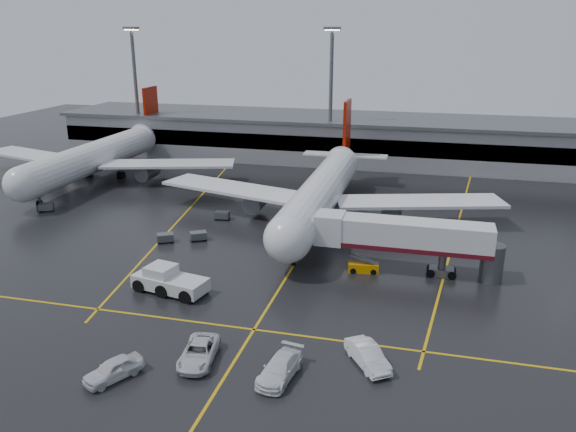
# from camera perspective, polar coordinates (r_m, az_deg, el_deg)

# --- Properties ---
(ground) EXTENTS (220.00, 220.00, 0.00)m
(ground) POSITION_cam_1_polar(r_m,az_deg,el_deg) (70.81, 1.97, -2.71)
(ground) COLOR black
(ground) RESTS_ON ground
(apron_line_centre) EXTENTS (0.25, 90.00, 0.02)m
(apron_line_centre) POSITION_cam_1_polar(r_m,az_deg,el_deg) (70.81, 1.97, -2.70)
(apron_line_centre) COLOR gold
(apron_line_centre) RESTS_ON ground
(apron_line_stop) EXTENTS (60.00, 0.25, 0.02)m
(apron_line_stop) POSITION_cam_1_polar(r_m,az_deg,el_deg) (51.53, -3.41, -11.23)
(apron_line_stop) COLOR gold
(apron_line_stop) RESTS_ON ground
(apron_line_left) EXTENTS (9.99, 69.35, 0.02)m
(apron_line_left) POSITION_cam_1_polar(r_m,az_deg,el_deg) (85.82, -9.71, 0.85)
(apron_line_left) COLOR gold
(apron_line_left) RESTS_ON ground
(apron_line_right) EXTENTS (7.57, 69.64, 0.02)m
(apron_line_right) POSITION_cam_1_polar(r_m,az_deg,el_deg) (78.91, 16.45, -1.22)
(apron_line_right) COLOR gold
(apron_line_right) RESTS_ON ground
(terminal) EXTENTS (122.00, 19.00, 8.60)m
(terminal) POSITION_cam_1_polar(r_m,az_deg,el_deg) (115.35, 7.17, 7.66)
(terminal) COLOR gray
(terminal) RESTS_ON ground
(light_mast_left) EXTENTS (3.00, 1.20, 25.45)m
(light_mast_left) POSITION_cam_1_polar(r_m,az_deg,el_deg) (122.32, -14.95, 12.61)
(light_mast_left) COLOR #595B60
(light_mast_left) RESTS_ON ground
(light_mast_mid) EXTENTS (3.00, 1.20, 25.45)m
(light_mast_mid) POSITION_cam_1_polar(r_m,az_deg,el_deg) (108.83, 4.30, 12.52)
(light_mast_mid) COLOR #595B60
(light_mast_mid) RESTS_ON ground
(main_airliner) EXTENTS (48.80, 45.60, 14.10)m
(main_airliner) POSITION_cam_1_polar(r_m,az_deg,el_deg) (78.52, 3.53, 2.63)
(main_airliner) COLOR silver
(main_airliner) RESTS_ON ground
(second_airliner) EXTENTS (48.80, 45.60, 14.10)m
(second_airliner) POSITION_cam_1_polar(r_m,az_deg,el_deg) (105.02, -18.35, 5.75)
(second_airliner) COLOR silver
(second_airliner) RESTS_ON ground
(jet_bridge) EXTENTS (19.90, 3.40, 6.05)m
(jet_bridge) POSITION_cam_1_polar(r_m,az_deg,el_deg) (62.45, 11.51, -2.17)
(jet_bridge) COLOR silver
(jet_bridge) RESTS_ON ground
(pushback_tractor) EXTENTS (8.09, 4.61, 2.73)m
(pushback_tractor) POSITION_cam_1_polar(r_m,az_deg,el_deg) (59.10, -11.82, -6.39)
(pushback_tractor) COLOR silver
(pushback_tractor) RESTS_ON ground
(belt_loader) EXTENTS (3.40, 1.83, 2.07)m
(belt_loader) POSITION_cam_1_polar(r_m,az_deg,el_deg) (63.09, 7.53, -5.08)
(belt_loader) COLOR #D18303
(belt_loader) RESTS_ON ground
(service_van_a) EXTENTS (3.29, 5.83, 1.54)m
(service_van_a) POSITION_cam_1_polar(r_m,az_deg,el_deg) (47.33, -8.88, -13.29)
(service_van_a) COLOR silver
(service_van_a) RESTS_ON ground
(service_van_b) EXTENTS (2.99, 5.71, 1.58)m
(service_van_b) POSITION_cam_1_polar(r_m,az_deg,el_deg) (44.89, -0.82, -14.92)
(service_van_b) COLOR white
(service_van_b) RESTS_ON ground
(service_van_c) EXTENTS (4.32, 5.17, 1.67)m
(service_van_c) POSITION_cam_1_polar(r_m,az_deg,el_deg) (46.73, 7.95, -13.60)
(service_van_c) COLOR white
(service_van_c) RESTS_ON ground
(service_van_d) EXTENTS (3.91, 4.97, 1.59)m
(service_van_d) POSITION_cam_1_polar(r_m,az_deg,el_deg) (46.68, -17.01, -14.39)
(service_van_d) COLOR silver
(service_van_d) RESTS_ON ground
(baggage_cart_a) EXTENTS (2.38, 2.14, 1.12)m
(baggage_cart_a) POSITION_cam_1_polar(r_m,az_deg,el_deg) (72.32, -8.92, -1.94)
(baggage_cart_a) COLOR #595B60
(baggage_cart_a) RESTS_ON ground
(baggage_cart_b) EXTENTS (2.38, 2.09, 1.12)m
(baggage_cart_b) POSITION_cam_1_polar(r_m,az_deg,el_deg) (72.45, -12.13, -2.10)
(baggage_cart_b) COLOR #595B60
(baggage_cart_b) RESTS_ON ground
(baggage_cart_c) EXTENTS (2.13, 1.52, 1.12)m
(baggage_cart_c) POSITION_cam_1_polar(r_m,az_deg,el_deg) (79.72, -6.58, 0.10)
(baggage_cart_c) COLOR #595B60
(baggage_cart_c) RESTS_ON ground
(baggage_cart_d) EXTENTS (2.16, 1.57, 1.12)m
(baggage_cart_d) POSITION_cam_1_polar(r_m,az_deg,el_deg) (99.98, -23.99, 2.37)
(baggage_cart_d) COLOR #595B60
(baggage_cart_d) RESTS_ON ground
(baggage_cart_e) EXTENTS (2.37, 2.04, 1.12)m
(baggage_cart_e) POSITION_cam_1_polar(r_m,az_deg,el_deg) (89.99, -22.97, 0.86)
(baggage_cart_e) COLOR #595B60
(baggage_cart_e) RESTS_ON ground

